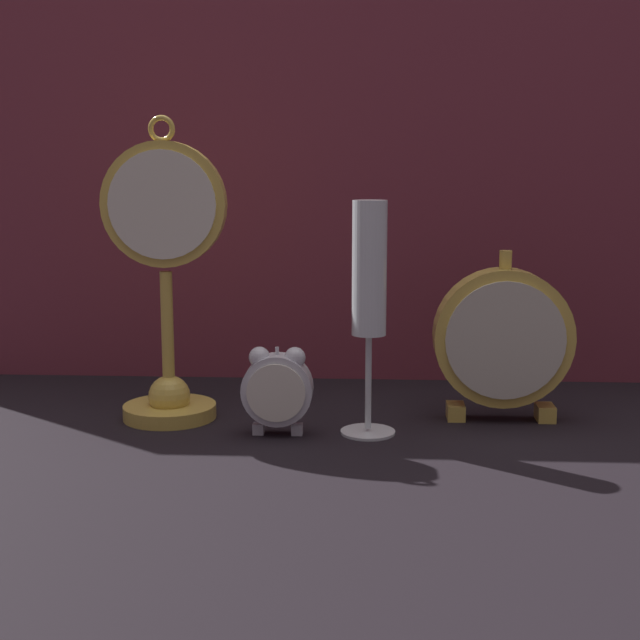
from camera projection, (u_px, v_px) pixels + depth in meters
ground_plane at (316, 452)px, 0.91m from camera, size 4.00×4.00×0.00m
fabric_backdrop_drape at (330, 173)px, 1.18m from camera, size 1.25×0.01×0.56m
pocket_watch_on_stand at (166, 291)px, 1.00m from camera, size 0.14×0.11×0.34m
alarm_clock_twin_bell at (277, 387)px, 0.96m from camera, size 0.08×0.03×0.10m
mantel_clock_silver at (503, 339)px, 1.01m from camera, size 0.16×0.04×0.19m
champagne_flute at (369, 288)px, 0.94m from camera, size 0.06×0.06×0.25m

